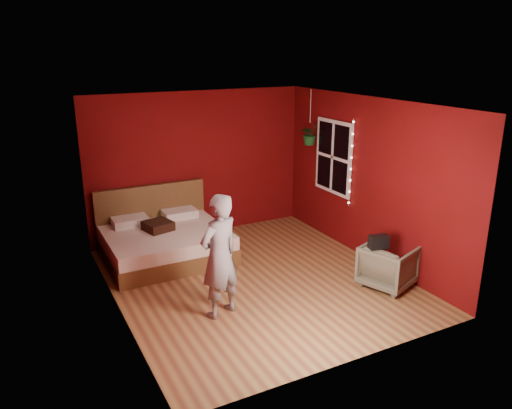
{
  "coord_description": "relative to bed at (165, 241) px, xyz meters",
  "views": [
    {
      "loc": [
        -3.1,
        -5.96,
        3.34
      ],
      "look_at": [
        0.2,
        0.4,
        1.04
      ],
      "focal_mm": 35.0,
      "sensor_mm": 36.0,
      "label": 1
    }
  ],
  "objects": [
    {
      "name": "floor",
      "position": [
        0.93,
        -1.47,
        -0.27
      ],
      "size": [
        4.5,
        4.5,
        0.0
      ],
      "primitive_type": "plane",
      "color": "olive",
      "rests_on": "ground"
    },
    {
      "name": "room_walls",
      "position": [
        0.93,
        -1.47,
        1.4
      ],
      "size": [
        4.04,
        4.54,
        2.62
      ],
      "color": "#640A0D",
      "rests_on": "ground"
    },
    {
      "name": "window",
      "position": [
        2.9,
        -0.57,
        1.23
      ],
      "size": [
        0.05,
        0.97,
        1.27
      ],
      "color": "white",
      "rests_on": "room_walls"
    },
    {
      "name": "fairy_lights",
      "position": [
        2.87,
        -1.1,
        1.23
      ],
      "size": [
        0.04,
        0.04,
        1.45
      ],
      "color": "silver",
      "rests_on": "room_walls"
    },
    {
      "name": "bed",
      "position": [
        0.0,
        0.0,
        0.0
      ],
      "size": [
        1.92,
        1.63,
        1.06
      ],
      "color": "brown",
      "rests_on": "ground"
    },
    {
      "name": "person",
      "position": [
        0.07,
        -2.12,
        0.54
      ],
      "size": [
        0.69,
        0.57,
        1.63
      ],
      "primitive_type": "imported",
      "rotation": [
        0.0,
        0.0,
        3.49
      ],
      "color": "gray",
      "rests_on": "ground"
    },
    {
      "name": "armchair",
      "position": [
        2.53,
        -2.5,
        0.04
      ],
      "size": [
        0.89,
        0.88,
        0.63
      ],
      "primitive_type": "imported",
      "rotation": [
        0.0,
        0.0,
        1.93
      ],
      "color": "#64644F",
      "rests_on": "ground"
    },
    {
      "name": "handbag",
      "position": [
        2.32,
        -2.5,
        0.46
      ],
      "size": [
        0.29,
        0.19,
        0.19
      ],
      "primitive_type": "cube",
      "rotation": [
        0.0,
        0.0,
        -0.24
      ],
      "color": "black",
      "rests_on": "armchair"
    },
    {
      "name": "throw_pillow",
      "position": [
        -0.09,
        0.01,
        0.28
      ],
      "size": [
        0.49,
        0.49,
        0.14
      ],
      "primitive_type": "cube",
      "rotation": [
        0.0,
        0.0,
        0.24
      ],
      "color": "black",
      "rests_on": "bed"
    },
    {
      "name": "hanging_plant",
      "position": [
        2.81,
        0.05,
        1.54
      ],
      "size": [
        0.45,
        0.42,
        0.99
      ],
      "color": "silver",
      "rests_on": "room_walls"
    }
  ]
}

